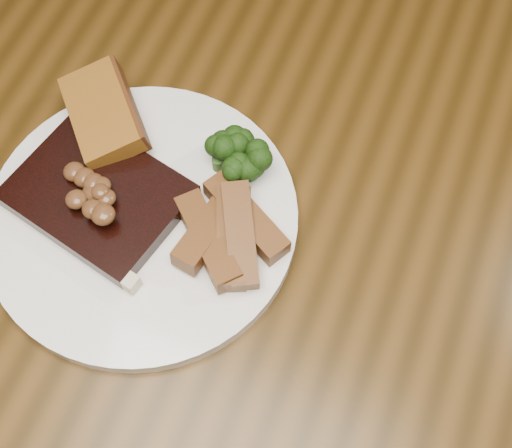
{
  "coord_description": "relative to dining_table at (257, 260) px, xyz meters",
  "views": [
    {
      "loc": [
        0.11,
        -0.28,
        1.36
      ],
      "look_at": [
        0.01,
        -0.02,
        0.78
      ],
      "focal_mm": 50.0,
      "sensor_mm": 36.0,
      "label": 1
    }
  ],
  "objects": [
    {
      "name": "mushroom_pile",
      "position": [
        -0.14,
        -0.04,
        0.14
      ],
      "size": [
        0.06,
        0.06,
        0.03
      ],
      "primitive_type": null,
      "color": "#59311C",
      "rests_on": "steak"
    },
    {
      "name": "potato_wedges",
      "position": [
        -0.04,
        -0.03,
        0.12
      ],
      "size": [
        0.13,
        0.13,
        0.02
      ],
      "primitive_type": null,
      "color": "brown",
      "rests_on": "plate"
    },
    {
      "name": "ground",
      "position": [
        0.0,
        0.0,
        -0.66
      ],
      "size": [
        4.5,
        4.5,
        0.0
      ],
      "primitive_type": "plane",
      "color": "#3B1B0D",
      "rests_on": "ground"
    },
    {
      "name": "steak_bone",
      "position": [
        -0.14,
        -0.09,
        0.11
      ],
      "size": [
        0.15,
        0.05,
        0.02
      ],
      "primitive_type": "cube",
      "rotation": [
        0.0,
        0.0,
        -0.23
      ],
      "color": "beige",
      "rests_on": "plate"
    },
    {
      "name": "plate",
      "position": [
        -0.1,
        -0.04,
        0.1
      ],
      "size": [
        0.31,
        0.31,
        0.01
      ],
      "primitive_type": "cylinder",
      "rotation": [
        0.0,
        0.0,
        0.04
      ],
      "color": "white",
      "rests_on": "dining_table"
    },
    {
      "name": "broccoli_cluster",
      "position": [
        -0.04,
        0.04,
        0.12
      ],
      "size": [
        0.07,
        0.07,
        0.04
      ],
      "primitive_type": null,
      "color": "#1D3C0D",
      "rests_on": "plate"
    },
    {
      "name": "steak",
      "position": [
        -0.14,
        -0.04,
        0.12
      ],
      "size": [
        0.18,
        0.15,
        0.02
      ],
      "primitive_type": "cube",
      "rotation": [
        0.0,
        0.0,
        -0.23
      ],
      "color": "black",
      "rests_on": "plate"
    },
    {
      "name": "dining_table",
      "position": [
        0.0,
        0.0,
        0.0
      ],
      "size": [
        1.6,
        0.9,
        0.75
      ],
      "color": "#442B0D",
      "rests_on": "ground"
    },
    {
      "name": "garlic_bread",
      "position": [
        -0.17,
        0.03,
        0.12
      ],
      "size": [
        0.11,
        0.11,
        0.02
      ],
      "primitive_type": "cube",
      "rotation": [
        0.0,
        0.0,
        -0.82
      ],
      "color": "#97631B",
      "rests_on": "plate"
    }
  ]
}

